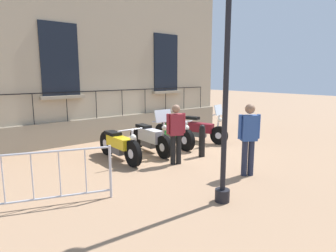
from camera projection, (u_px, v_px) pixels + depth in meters
name	position (u px, v px, depth m)	size (l,w,h in m)	color
ground_plane	(163.00, 149.00, 9.54)	(60.00, 60.00, 0.00)	#9E7A5B
building_facade	(115.00, 56.00, 11.19)	(0.82, 10.16, 6.40)	tan
motorcycle_yellow	(119.00, 145.00, 8.26)	(2.20, 0.74, 0.99)	black
motorcycle_silver	(150.00, 138.00, 9.05)	(2.19, 0.67, 1.41)	black
motorcycle_green	(174.00, 134.00, 9.82)	(2.03, 0.63, 0.94)	black
motorcycle_maroon	(200.00, 130.00, 10.56)	(2.13, 0.79, 1.38)	black
lamppost	(226.00, 69.00, 5.20)	(0.32, 0.32, 4.48)	black
crowd_barrier	(46.00, 176.00, 5.35)	(0.84, 2.22, 1.05)	#B7B7BF
bollard	(202.00, 140.00, 8.64)	(0.18, 0.18, 0.96)	black
pedestrian_standing	(249.00, 135.00, 6.92)	(0.38, 0.46, 1.72)	#23283D
pedestrian_walking	(176.00, 131.00, 7.84)	(0.34, 0.50, 1.61)	black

